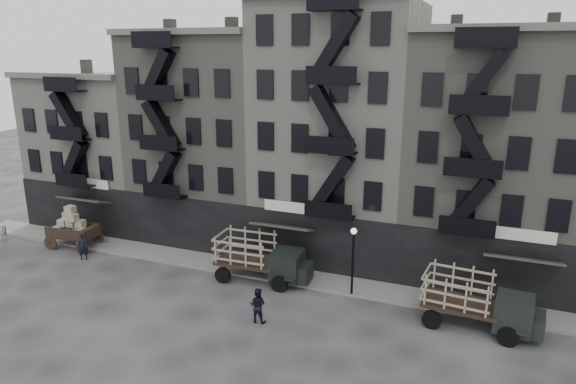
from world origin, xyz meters
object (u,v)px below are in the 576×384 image
at_px(pedestrian_west, 83,247).
at_px(pedestrian_mid, 258,305).
at_px(stake_truck_west, 260,255).
at_px(stake_truck_east, 478,299).
at_px(wagon, 71,224).

bearing_deg(pedestrian_west, pedestrian_mid, -44.30).
relative_size(stake_truck_west, pedestrian_west, 3.20).
bearing_deg(stake_truck_east, wagon, -176.90).
bearing_deg(stake_truck_east, stake_truck_west, -179.44).
bearing_deg(pedestrian_west, stake_truck_west, -25.20).
height_order(wagon, pedestrian_mid, wagon).
bearing_deg(wagon, pedestrian_west, -38.95).
bearing_deg(stake_truck_west, stake_truck_east, -7.38).
distance_m(wagon, stake_truck_west, 15.19).
distance_m(stake_truck_east, pedestrian_mid, 11.53).
bearing_deg(stake_truck_west, pedestrian_mid, -69.87).
xyz_separation_m(wagon, stake_truck_east, (28.08, -1.06, -0.08)).
relative_size(wagon, stake_truck_east, 0.63).
xyz_separation_m(stake_truck_west, stake_truck_east, (12.90, -1.06, -0.02)).
relative_size(stake_truck_west, pedestrian_mid, 3.14).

